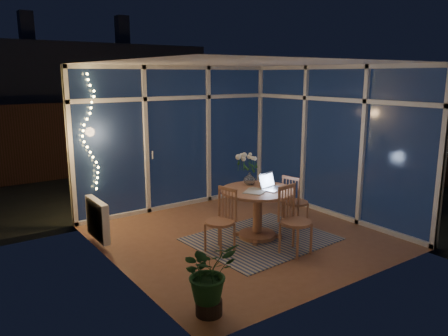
% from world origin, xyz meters
% --- Properties ---
extents(floor, '(4.00, 4.00, 0.00)m').
position_xyz_m(floor, '(0.00, 0.00, 0.00)').
color(floor, '#905C3F').
rests_on(floor, ground).
extents(ceiling, '(4.00, 4.00, 0.00)m').
position_xyz_m(ceiling, '(0.00, 0.00, 2.60)').
color(ceiling, white).
rests_on(ceiling, wall_back).
extents(wall_back, '(4.00, 0.04, 2.60)m').
position_xyz_m(wall_back, '(0.00, 2.00, 1.30)').
color(wall_back, beige).
rests_on(wall_back, floor).
extents(wall_front, '(4.00, 0.04, 2.60)m').
position_xyz_m(wall_front, '(0.00, -2.00, 1.30)').
color(wall_front, beige).
rests_on(wall_front, floor).
extents(wall_left, '(0.04, 4.00, 2.60)m').
position_xyz_m(wall_left, '(-2.00, 0.00, 1.30)').
color(wall_left, beige).
rests_on(wall_left, floor).
extents(wall_right, '(0.04, 4.00, 2.60)m').
position_xyz_m(wall_right, '(2.00, 0.00, 1.30)').
color(wall_right, beige).
rests_on(wall_right, floor).
extents(window_wall_back, '(4.00, 0.10, 2.60)m').
position_xyz_m(window_wall_back, '(0.00, 1.96, 1.30)').
color(window_wall_back, white).
rests_on(window_wall_back, floor).
extents(window_wall_right, '(0.10, 4.00, 2.60)m').
position_xyz_m(window_wall_right, '(1.96, 0.00, 1.30)').
color(window_wall_right, white).
rests_on(window_wall_right, floor).
extents(radiator, '(0.10, 0.70, 0.58)m').
position_xyz_m(radiator, '(-1.94, 0.90, 0.40)').
color(radiator, white).
rests_on(radiator, wall_left).
extents(fairy_lights, '(0.24, 0.10, 1.85)m').
position_xyz_m(fairy_lights, '(-1.65, 1.88, 1.52)').
color(fairy_lights, '#E8C45C').
rests_on(fairy_lights, window_wall_back).
extents(garden_patio, '(12.00, 6.00, 0.10)m').
position_xyz_m(garden_patio, '(0.50, 5.00, -0.06)').
color(garden_patio, black).
rests_on(garden_patio, ground).
extents(garden_fence, '(11.00, 0.08, 1.80)m').
position_xyz_m(garden_fence, '(0.00, 5.50, 0.90)').
color(garden_fence, '#342112').
rests_on(garden_fence, ground).
extents(neighbour_roof, '(7.00, 3.00, 2.20)m').
position_xyz_m(neighbour_roof, '(0.30, 8.50, 2.20)').
color(neighbour_roof, '#33363E').
rests_on(neighbour_roof, ground).
extents(garden_shrubs, '(0.90, 0.90, 0.90)m').
position_xyz_m(garden_shrubs, '(-0.80, 3.40, 0.45)').
color(garden_shrubs, black).
rests_on(garden_shrubs, ground).
extents(rug, '(2.11, 1.73, 0.01)m').
position_xyz_m(rug, '(0.15, -0.28, 0.01)').
color(rug, '#B7AD95').
rests_on(rug, floor).
extents(dining_table, '(1.19, 1.19, 0.76)m').
position_xyz_m(dining_table, '(0.15, -0.18, 0.38)').
color(dining_table, '#A66A4B').
rests_on(dining_table, floor).
extents(chair_left, '(0.51, 0.51, 0.92)m').
position_xyz_m(chair_left, '(-0.63, -0.30, 0.46)').
color(chair_left, '#A66A4B').
rests_on(chair_left, floor).
extents(chair_right, '(0.49, 0.49, 0.89)m').
position_xyz_m(chair_right, '(0.94, -0.19, 0.45)').
color(chair_right, '#A66A4B').
rests_on(chair_right, floor).
extents(chair_front, '(0.51, 0.51, 0.97)m').
position_xyz_m(chair_front, '(0.19, -0.96, 0.48)').
color(chair_front, '#A66A4B').
rests_on(chair_front, floor).
extents(laptop, '(0.41, 0.37, 0.26)m').
position_xyz_m(laptop, '(0.34, -0.31, 0.89)').
color(laptop, silver).
rests_on(laptop, dining_table).
extents(flower_vase, '(0.22, 0.22, 0.21)m').
position_xyz_m(flower_vase, '(0.24, 0.13, 0.86)').
color(flower_vase, silver).
rests_on(flower_vase, dining_table).
extents(bowl, '(0.16, 0.16, 0.04)m').
position_xyz_m(bowl, '(0.43, -0.02, 0.78)').
color(bowl, white).
rests_on(bowl, dining_table).
extents(newspapers, '(0.44, 0.41, 0.01)m').
position_xyz_m(newspapers, '(0.04, -0.23, 0.76)').
color(newspapers, beige).
rests_on(newspapers, dining_table).
extents(phone, '(0.12, 0.10, 0.01)m').
position_xyz_m(phone, '(0.13, -0.26, 0.76)').
color(phone, black).
rests_on(phone, dining_table).
extents(potted_plant, '(0.54, 0.47, 0.76)m').
position_xyz_m(potted_plant, '(-1.65, -1.59, 0.38)').
color(potted_plant, '#18431F').
rests_on(potted_plant, floor).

